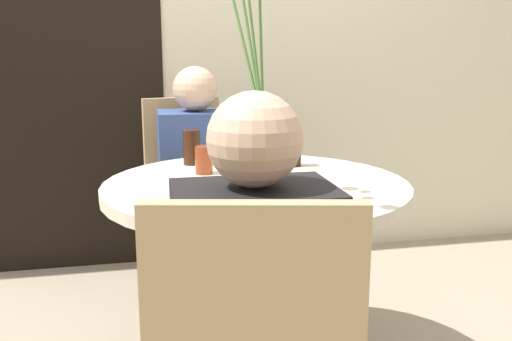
# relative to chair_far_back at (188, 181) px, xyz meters

# --- Properties ---
(wall_back) EXTENTS (8.00, 0.05, 2.60)m
(wall_back) POSITION_rel_chair_far_back_xyz_m (0.15, 0.40, 0.77)
(wall_back) COLOR beige
(wall_back) RESTS_ON ground_plane
(doorway_panel) EXTENTS (0.90, 0.01, 2.05)m
(doorway_panel) POSITION_rel_chair_far_back_xyz_m (-0.54, 0.37, 0.49)
(doorway_panel) COLOR black
(doorway_panel) RESTS_ON ground_plane
(dining_table) EXTENTS (1.04, 1.04, 0.73)m
(dining_table) POSITION_rel_chair_far_back_xyz_m (0.15, -0.88, 0.04)
(dining_table) COLOR beige
(dining_table) RESTS_ON ground_plane
(chair_far_back) EXTENTS (0.46, 0.46, 0.94)m
(chair_far_back) POSITION_rel_chair_far_back_xyz_m (0.00, 0.00, 0.00)
(chair_far_back) COLOR beige
(chair_far_back) RESTS_ON ground_plane
(birthday_cake) EXTENTS (0.21, 0.21, 0.15)m
(birthday_cake) POSITION_rel_chair_far_back_xyz_m (0.17, -0.87, 0.25)
(birthday_cake) COLOR white
(birthday_cake) RESTS_ON dining_table
(flower_vase) EXTENTS (0.18, 0.29, 0.78)m
(flower_vase) POSITION_rel_chair_far_back_xyz_m (0.10, -1.17, 0.42)
(flower_vase) COLOR silver
(flower_vase) RESTS_ON dining_table
(side_plate) EXTENTS (0.17, 0.17, 0.01)m
(side_plate) POSITION_rel_chair_far_back_xyz_m (-0.10, -0.95, 0.20)
(side_plate) COLOR silver
(side_plate) RESTS_ON dining_table
(drink_glass_0) EXTENTS (0.06, 0.06, 0.10)m
(drink_glass_0) POSITION_rel_chair_far_back_xyz_m (-0.00, -0.71, 0.25)
(drink_glass_0) COLOR maroon
(drink_glass_0) RESTS_ON dining_table
(drink_glass_1) EXTENTS (0.07, 0.07, 0.14)m
(drink_glass_1) POSITION_rel_chair_far_back_xyz_m (-0.03, -0.54, 0.26)
(drink_glass_1) COLOR #33190C
(drink_glass_1) RESTS_ON dining_table
(drink_glass_2) EXTENTS (0.07, 0.07, 0.13)m
(drink_glass_2) POSITION_rel_chair_far_back_xyz_m (0.35, -0.65, 0.26)
(drink_glass_2) COLOR black
(drink_glass_2) RESTS_ON dining_table
(person_boy) EXTENTS (0.34, 0.24, 1.10)m
(person_boy) POSITION_rel_chair_far_back_xyz_m (0.03, -0.16, -0.02)
(person_boy) COLOR #383333
(person_boy) RESTS_ON ground_plane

